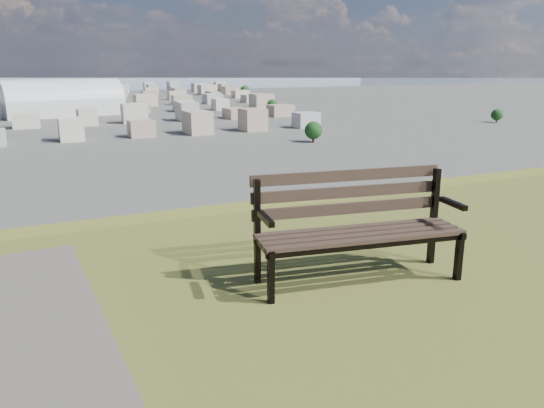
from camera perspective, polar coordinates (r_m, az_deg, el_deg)
park_bench at (r=5.20m, az=9.01°, el=-1.75°), size 2.07×0.94×1.04m
arena at (r=305.78m, az=-21.55°, el=9.93°), size 62.77×35.46×24.99m
city_blocks at (r=397.98m, az=-25.09°, el=10.15°), size 395.00×361.00×7.00m
bay_water at (r=903.24m, az=-25.45°, el=11.80°), size 2400.00×700.00×0.12m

